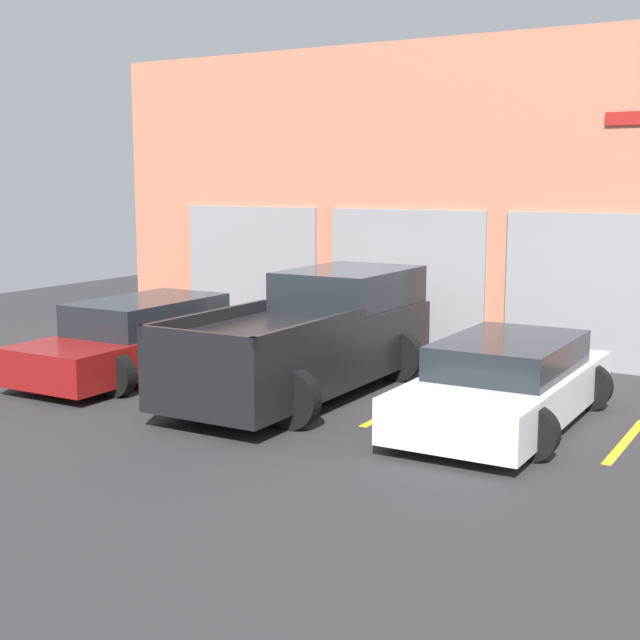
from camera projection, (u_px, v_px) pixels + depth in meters
name	position (u px, v px, depth m)	size (l,w,h in m)	color
ground_plane	(339.00, 381.00, 14.54)	(28.00, 28.00, 0.00)	#2D2D30
shophouse_building	(423.00, 202.00, 16.91)	(13.93, 0.68, 5.80)	#D17A5B
pickup_truck	(312.00, 337.00, 13.68)	(2.44, 5.31, 1.81)	black
sedan_white	(506.00, 383.00, 11.94)	(2.21, 4.39, 1.16)	white
sedan_side	(145.00, 338.00, 15.10)	(2.18, 4.80, 1.26)	maroon
parking_stripe_far_left	(77.00, 363.00, 15.96)	(0.12, 2.20, 0.01)	gold
parking_stripe_left	(220.00, 383.00, 14.38)	(0.12, 2.20, 0.01)	gold
parking_stripe_centre	(398.00, 409.00, 12.80)	(0.12, 2.20, 0.01)	gold
parking_stripe_right	(626.00, 441.00, 11.22)	(0.12, 2.20, 0.01)	gold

